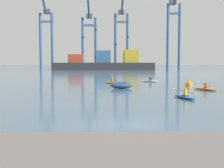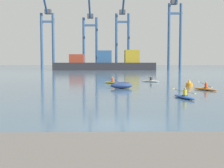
{
  "view_description": "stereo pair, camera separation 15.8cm",
  "coord_description": "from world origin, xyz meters",
  "px_view_note": "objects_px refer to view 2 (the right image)",
  "views": [
    {
      "loc": [
        -0.99,
        -14.4,
        3.04
      ],
      "look_at": [
        -0.04,
        19.89,
        0.6
      ],
      "focal_mm": 47.68,
      "sensor_mm": 36.0,
      "label": 1
    },
    {
      "loc": [
        -0.83,
        -14.41,
        3.04
      ],
      "look_at": [
        -0.04,
        19.89,
        0.6
      ],
      "focal_mm": 47.68,
      "sensor_mm": 36.0,
      "label": 2
    }
  ],
  "objects_px": {
    "channel_buoy": "(189,84)",
    "kayak_blue": "(184,97)",
    "gantry_crane_west_mid": "(90,33)",
    "kayak_white": "(150,81)",
    "gantry_crane_east": "(175,26)",
    "gantry_crane_west": "(47,31)",
    "gantry_crane_east_mid": "(123,32)",
    "container_barge": "(106,64)",
    "kayak_orange": "(205,89)",
    "kayak_yellow": "(112,82)",
    "capsized_dinghy": "(121,86)"
  },
  "relations": [
    {
      "from": "gantry_crane_east",
      "to": "kayak_orange",
      "type": "height_order",
      "value": "gantry_crane_east"
    },
    {
      "from": "kayak_white",
      "to": "kayak_yellow",
      "type": "distance_m",
      "value": 7.17
    },
    {
      "from": "container_barge",
      "to": "kayak_white",
      "type": "distance_m",
      "value": 80.67
    },
    {
      "from": "container_barge",
      "to": "kayak_white",
      "type": "height_order",
      "value": "container_barge"
    },
    {
      "from": "channel_buoy",
      "to": "kayak_white",
      "type": "relative_size",
      "value": 0.34
    },
    {
      "from": "gantry_crane_west",
      "to": "kayak_yellow",
      "type": "height_order",
      "value": "gantry_crane_west"
    },
    {
      "from": "gantry_crane_east_mid",
      "to": "kayak_white",
      "type": "distance_m",
      "value": 94.31
    },
    {
      "from": "channel_buoy",
      "to": "kayak_blue",
      "type": "distance_m",
      "value": 13.51
    },
    {
      "from": "capsized_dinghy",
      "to": "gantry_crane_west",
      "type": "bearing_deg",
      "value": 105.61
    },
    {
      "from": "channel_buoy",
      "to": "kayak_yellow",
      "type": "relative_size",
      "value": 0.33
    },
    {
      "from": "channel_buoy",
      "to": "gantry_crane_east_mid",
      "type": "bearing_deg",
      "value": 91.5
    },
    {
      "from": "channel_buoy",
      "to": "container_barge",
      "type": "bearing_deg",
      "value": 96.79
    },
    {
      "from": "gantry_crane_east_mid",
      "to": "gantry_crane_east",
      "type": "bearing_deg",
      "value": -15.55
    },
    {
      "from": "gantry_crane_west_mid",
      "to": "kayak_white",
      "type": "bearing_deg",
      "value": -81.33
    },
    {
      "from": "gantry_crane_east_mid",
      "to": "kayak_blue",
      "type": "height_order",
      "value": "gantry_crane_east_mid"
    },
    {
      "from": "gantry_crane_east",
      "to": "gantry_crane_west_mid",
      "type": "bearing_deg",
      "value": 168.6
    },
    {
      "from": "gantry_crane_east",
      "to": "kayak_white",
      "type": "xyz_separation_m",
      "value": [
        -24.07,
        -86.23,
        -19.31
      ]
    },
    {
      "from": "gantry_crane_east",
      "to": "gantry_crane_west",
      "type": "bearing_deg",
      "value": 178.27
    },
    {
      "from": "gantry_crane_west",
      "to": "channel_buoy",
      "type": "bearing_deg",
      "value": -69.24
    },
    {
      "from": "container_barge",
      "to": "gantry_crane_east_mid",
      "type": "distance_m",
      "value": 20.94
    },
    {
      "from": "gantry_crane_east_mid",
      "to": "capsized_dinghy",
      "type": "height_order",
      "value": "gantry_crane_east_mid"
    },
    {
      "from": "gantry_crane_west_mid",
      "to": "capsized_dinghy",
      "type": "distance_m",
      "value": 107.88
    },
    {
      "from": "kayak_blue",
      "to": "kayak_white",
      "type": "bearing_deg",
      "value": 88.73
    },
    {
      "from": "capsized_dinghy",
      "to": "kayak_white",
      "type": "bearing_deg",
      "value": 66.46
    },
    {
      "from": "container_barge",
      "to": "gantry_crane_west",
      "type": "bearing_deg",
      "value": 163.74
    },
    {
      "from": "gantry_crane_east",
      "to": "kayak_blue",
      "type": "height_order",
      "value": "gantry_crane_east"
    },
    {
      "from": "gantry_crane_east_mid",
      "to": "capsized_dinghy",
      "type": "bearing_deg",
      "value": -93.4
    },
    {
      "from": "gantry_crane_west_mid",
      "to": "gantry_crane_east",
      "type": "distance_m",
      "value": 39.23
    },
    {
      "from": "gantry_crane_east",
      "to": "container_barge",
      "type": "bearing_deg",
      "value": -169.25
    },
    {
      "from": "gantry_crane_west",
      "to": "gantry_crane_east",
      "type": "bearing_deg",
      "value": -1.73
    },
    {
      "from": "gantry_crane_east_mid",
      "to": "kayak_yellow",
      "type": "bearing_deg",
      "value": -94.24
    },
    {
      "from": "gantry_crane_west_mid",
      "to": "channel_buoy",
      "type": "distance_m",
      "value": 106.23
    },
    {
      "from": "container_barge",
      "to": "kayak_yellow",
      "type": "xyz_separation_m",
      "value": [
        0.87,
        -83.88,
        -2.6
      ]
    },
    {
      "from": "gantry_crane_west_mid",
      "to": "kayak_white",
      "type": "xyz_separation_m",
      "value": [
        14.33,
        -93.97,
        -17.01
      ]
    },
    {
      "from": "kayak_white",
      "to": "kayak_blue",
      "type": "relative_size",
      "value": 0.85
    },
    {
      "from": "gantry_crane_east",
      "to": "channel_buoy",
      "type": "relative_size",
      "value": 38.13
    },
    {
      "from": "gantry_crane_east_mid",
      "to": "kayak_orange",
      "type": "distance_m",
      "value": 108.7
    },
    {
      "from": "kayak_yellow",
      "to": "kayak_white",
      "type": "bearing_deg",
      "value": 29.82
    },
    {
      "from": "kayak_white",
      "to": "kayak_blue",
      "type": "xyz_separation_m",
      "value": [
        -0.49,
        -22.25,
        -0.0
      ]
    },
    {
      "from": "gantry_crane_west_mid",
      "to": "kayak_yellow",
      "type": "relative_size",
      "value": 11.97
    },
    {
      "from": "kayak_yellow",
      "to": "capsized_dinghy",
      "type": "bearing_deg",
      "value": -84.06
    },
    {
      "from": "gantry_crane_east_mid",
      "to": "gantry_crane_east",
      "type": "relative_size",
      "value": 0.9
    },
    {
      "from": "channel_buoy",
      "to": "gantry_crane_west",
      "type": "bearing_deg",
      "value": 110.76
    },
    {
      "from": "gantry_crane_west_mid",
      "to": "container_barge",
      "type": "bearing_deg",
      "value": -62.09
    },
    {
      "from": "gantry_crane_east_mid",
      "to": "kayak_orange",
      "type": "xyz_separation_m",
      "value": [
        3.0,
        -107.24,
        -17.49
      ]
    },
    {
      "from": "container_barge",
      "to": "gantry_crane_east_mid",
      "type": "relative_size",
      "value": 1.25
    },
    {
      "from": "kayak_orange",
      "to": "container_barge",
      "type": "bearing_deg",
      "value": 96.62
    },
    {
      "from": "gantry_crane_west",
      "to": "channel_buoy",
      "type": "distance_m",
      "value": 105.47
    },
    {
      "from": "channel_buoy",
      "to": "kayak_blue",
      "type": "relative_size",
      "value": 0.29
    },
    {
      "from": "gantry_crane_west_mid",
      "to": "kayak_yellow",
      "type": "xyz_separation_m",
      "value": [
        8.11,
        -97.54,
        -17.01
      ]
    }
  ]
}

